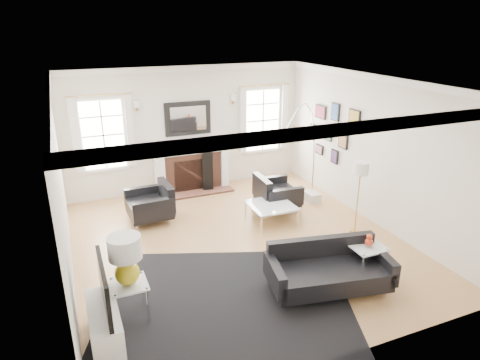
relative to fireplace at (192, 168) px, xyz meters
name	(u,v)px	position (x,y,z in m)	size (l,w,h in m)	color
floor	(239,243)	(0.00, -2.79, -0.54)	(6.00, 6.00, 0.00)	#AC7E48
back_wall	(188,129)	(0.00, 0.21, 0.86)	(5.50, 0.04, 2.80)	silver
front_wall	(348,253)	(0.00, -5.79, 0.86)	(5.50, 0.04, 2.80)	silver
left_wall	(61,192)	(-2.75, -2.79, 0.86)	(0.04, 6.00, 2.80)	silver
right_wall	(373,150)	(2.75, -2.79, 0.86)	(0.04, 6.00, 2.80)	silver
ceiling	(239,82)	(0.00, -2.79, 2.26)	(5.50, 6.00, 0.02)	white
crown_molding	(239,86)	(0.00, -2.79, 2.20)	(5.50, 6.00, 0.12)	white
fireplace	(192,168)	(0.00, 0.00, 0.00)	(1.70, 0.69, 1.11)	white
mantel_mirror	(188,118)	(0.00, 0.16, 1.11)	(1.05, 0.07, 0.75)	black
window_left	(103,135)	(-1.85, 0.16, 0.92)	(1.24, 0.15, 1.62)	white
window_right	(263,120)	(1.85, 0.16, 0.92)	(1.24, 0.15, 1.62)	white
gallery_wall	(333,129)	(2.72, -1.50, 0.99)	(0.04, 1.73, 1.29)	black
tv_unit	(105,321)	(-2.44, -4.49, -0.21)	(0.35, 1.00, 1.09)	white
area_rug	(227,304)	(-0.83, -4.35, -0.54)	(3.40, 2.83, 0.01)	black
sofa	(327,270)	(0.66, -4.55, -0.23)	(1.87, 1.12, 0.57)	black
armchair_left	(152,204)	(-1.20, -1.28, -0.20)	(0.85, 0.93, 0.61)	black
armchair_right	(275,194)	(1.26, -1.70, -0.21)	(0.84, 0.93, 0.60)	black
coffee_table	(271,206)	(0.90, -2.24, -0.20)	(0.83, 0.83, 0.37)	silver
side_table_left	(129,290)	(-2.09, -4.10, -0.13)	(0.47, 0.47, 0.52)	silver
nesting_table	(368,254)	(1.35, -4.56, -0.11)	(0.50, 0.42, 0.55)	silver
gourd_lamp	(126,257)	(-2.09, -4.10, 0.36)	(0.42, 0.42, 0.68)	gold
orange_vase	(369,241)	(1.35, -4.56, 0.11)	(0.12, 0.12, 0.19)	red
arc_floor_lamp	(301,156)	(1.51, -2.24, 0.73)	(1.66, 1.54, 2.36)	silver
stick_floor_lamp	(361,172)	(2.16, -3.22, 0.64)	(0.28, 0.28, 1.36)	#B08B3D
speaker_tower	(207,165)	(0.32, -0.14, 0.05)	(0.24, 0.24, 1.19)	black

